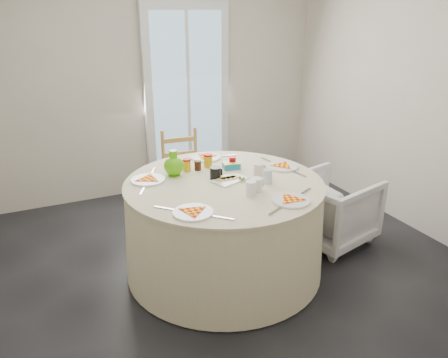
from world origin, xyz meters
name	(u,v)px	position (x,y,z in m)	size (l,w,h in m)	color
floor	(229,273)	(0.00, 0.00, 0.00)	(4.00, 4.00, 0.00)	black
wall_back	(151,79)	(0.00, 2.00, 1.30)	(4.00, 0.02, 2.60)	#BCB5A3
wall_right	(432,95)	(2.00, 0.00, 1.30)	(0.02, 4.00, 2.60)	#BCB5A3
glass_door	(187,99)	(0.40, 1.95, 1.05)	(1.00, 0.08, 2.10)	silver
table	(224,228)	(0.00, 0.09, 0.38)	(1.59, 1.59, 0.81)	beige
wooden_chair	(184,172)	(0.06, 1.18, 0.47)	(0.40, 0.38, 0.89)	#AC833F
armchair	(332,202)	(1.09, 0.11, 0.39)	(0.68, 0.63, 0.70)	silver
place_settings	(224,183)	(0.00, 0.09, 0.77)	(1.45, 1.45, 0.03)	white
jar_cluster	(209,165)	(0.00, 0.39, 0.82)	(0.43, 0.21, 0.12)	#904117
butter_tub	(231,168)	(0.18, 0.33, 0.79)	(0.14, 0.10, 0.06)	teal
green_pitcher	(174,164)	(-0.31, 0.38, 0.87)	(0.16, 0.16, 0.20)	#51B80C
cheese_platter	(229,181)	(0.05, 0.09, 0.77)	(0.27, 0.17, 0.03)	white
mugs_glasses	(243,176)	(0.14, 0.05, 0.81)	(0.64, 0.64, 0.12)	#ABA1A1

